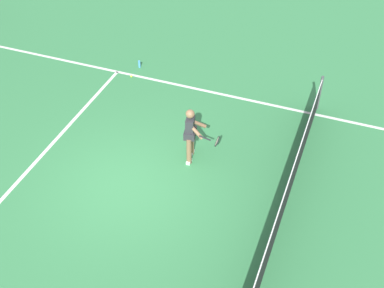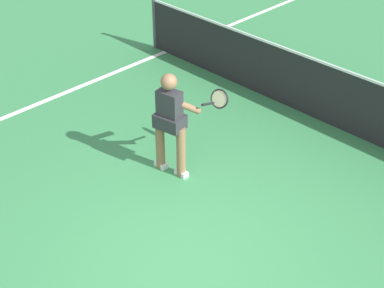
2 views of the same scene
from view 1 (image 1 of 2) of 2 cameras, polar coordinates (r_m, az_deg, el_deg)
The scene contains 7 objects.
ground_plane at distance 12.51m, azimuth -7.31°, elevation -4.52°, with size 28.10×28.10×0.00m, color #38844C.
service_line_marking at distance 13.66m, azimuth -17.00°, elevation -1.63°, with size 8.92×0.10×0.01m, color white.
sideline_left_marking at distance 15.62m, azimuth -0.02°, elevation 6.38°, with size 0.10×19.61×0.01m, color white.
court_net at distance 11.28m, azimuth 10.08°, elevation -7.49°, with size 9.60×0.08×1.11m.
tennis_player at distance 12.53m, azimuth -0.08°, elevation 1.23°, with size 0.70×1.03×1.55m.
tennis_ball_mid at distance 16.22m, azimuth -6.88°, elevation 7.61°, with size 0.07×0.07×0.07m, color #D1E533.
water_bottle at distance 16.65m, azimuth -5.98°, elevation 8.99°, with size 0.07×0.07×0.24m, color #4C9EE5.
Camera 1 is at (7.60, 4.58, 8.81)m, focal length 47.12 mm.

